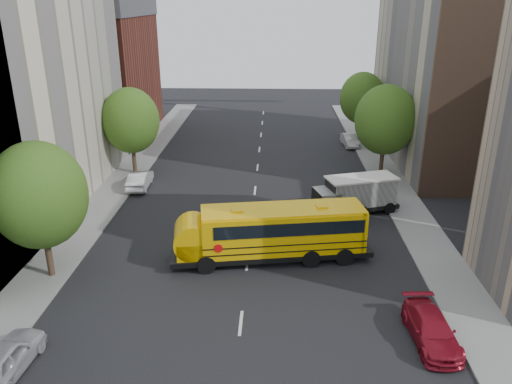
# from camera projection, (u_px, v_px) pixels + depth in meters

# --- Properties ---
(ground) EXTENTS (120.00, 120.00, 0.00)m
(ground) POSITION_uv_depth(u_px,v_px,m) (249.00, 247.00, 31.69)
(ground) COLOR black
(ground) RESTS_ON ground
(sidewalk_left) EXTENTS (3.00, 80.00, 0.12)m
(sidewalk_left) POSITION_uv_depth(u_px,v_px,m) (97.00, 212.00, 36.72)
(sidewalk_left) COLOR slate
(sidewalk_left) RESTS_ON ground
(sidewalk_right) EXTENTS (3.00, 80.00, 0.12)m
(sidewalk_right) POSITION_uv_depth(u_px,v_px,m) (412.00, 217.00, 35.93)
(sidewalk_right) COLOR slate
(sidewalk_right) RESTS_ON ground
(lane_markings) EXTENTS (0.15, 64.00, 0.01)m
(lane_markings) POSITION_uv_depth(u_px,v_px,m) (255.00, 190.00, 41.01)
(lane_markings) COLOR silver
(lane_markings) RESTS_ON ground
(building_left_redbrick) EXTENTS (10.00, 15.00, 13.00)m
(building_left_redbrick) POSITION_uv_depth(u_px,v_px,m) (101.00, 77.00, 56.04)
(building_left_redbrick) COLOR maroon
(building_left_redbrick) RESTS_ON ground
(building_right_far) EXTENTS (10.00, 22.00, 18.00)m
(building_right_far) POSITION_uv_depth(u_px,v_px,m) (452.00, 65.00, 46.45)
(building_right_far) COLOR #B6A88D
(building_right_far) RESTS_ON ground
(building_right_sidewall) EXTENTS (10.10, 0.30, 18.00)m
(building_right_sidewall) POSITION_uv_depth(u_px,v_px,m) (502.00, 83.00, 36.20)
(building_right_sidewall) COLOR brown
(building_right_sidewall) RESTS_ON ground
(street_tree_1) EXTENTS (5.12, 5.12, 7.90)m
(street_tree_1) POSITION_uv_depth(u_px,v_px,m) (39.00, 195.00, 26.55)
(street_tree_1) COLOR #38281C
(street_tree_1) RESTS_ON ground
(street_tree_2) EXTENTS (4.99, 4.99, 7.71)m
(street_tree_2) POSITION_uv_depth(u_px,v_px,m) (131.00, 121.00, 43.36)
(street_tree_2) COLOR #38281C
(street_tree_2) RESTS_ON ground
(street_tree_4) EXTENTS (5.25, 5.25, 8.10)m
(street_tree_4) POSITION_uv_depth(u_px,v_px,m) (385.00, 120.00, 42.52)
(street_tree_4) COLOR #38281C
(street_tree_4) RESTS_ON ground
(street_tree_5) EXTENTS (4.86, 4.86, 7.51)m
(street_tree_5) POSITION_uv_depth(u_px,v_px,m) (362.00, 98.00, 53.84)
(street_tree_5) COLOR #38281C
(street_tree_5) RESTS_ON ground
(school_bus) EXTENTS (12.21, 4.53, 3.37)m
(school_bus) POSITION_uv_depth(u_px,v_px,m) (269.00, 231.00, 29.56)
(school_bus) COLOR black
(school_bus) RESTS_ON ground
(safari_truck) EXTENTS (6.68, 3.97, 2.71)m
(safari_truck) POSITION_uv_depth(u_px,v_px,m) (355.00, 194.00, 36.33)
(safari_truck) COLOR black
(safari_truck) RESTS_ON ground
(parked_car_0) EXTENTS (2.05, 4.47, 1.49)m
(parked_car_0) POSITION_uv_depth(u_px,v_px,m) (5.00, 359.00, 20.74)
(parked_car_0) COLOR silver
(parked_car_0) RESTS_ON ground
(parked_car_1) EXTENTS (1.67, 4.33, 1.41)m
(parked_car_1) POSITION_uv_depth(u_px,v_px,m) (140.00, 180.00, 41.41)
(parked_car_1) COLOR silver
(parked_car_1) RESTS_ON ground
(parked_car_3) EXTENTS (2.07, 4.57, 1.30)m
(parked_car_3) POSITION_uv_depth(u_px,v_px,m) (431.00, 329.00, 22.74)
(parked_car_3) COLOR maroon
(parked_car_3) RESTS_ON ground
(parked_car_5) EXTENTS (1.72, 3.98, 1.27)m
(parked_car_5) POSITION_uv_depth(u_px,v_px,m) (350.00, 140.00, 53.19)
(parked_car_5) COLOR #9F9D99
(parked_car_5) RESTS_ON ground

